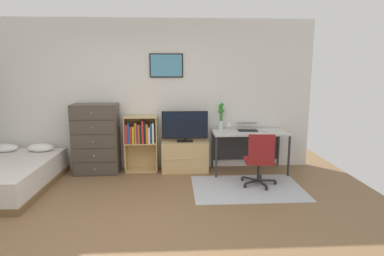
% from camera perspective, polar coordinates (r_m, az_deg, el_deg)
% --- Properties ---
extents(ground_plane, '(7.20, 7.20, 0.00)m').
position_cam_1_polar(ground_plane, '(4.03, -10.87, -17.06)').
color(ground_plane, brown).
extents(wall_back_with_posters, '(6.12, 0.09, 2.70)m').
position_cam_1_polar(wall_back_with_posters, '(6.01, -8.28, 5.66)').
color(wall_back_with_posters, silver).
rests_on(wall_back_with_posters, ground_plane).
extents(area_rug, '(1.70, 1.20, 0.01)m').
position_cam_1_polar(area_rug, '(5.25, 9.64, -10.24)').
color(area_rug, '#B2B7BC').
rests_on(area_rug, ground_plane).
extents(bed, '(1.42, 1.95, 0.55)m').
position_cam_1_polar(bed, '(5.84, -30.06, -7.19)').
color(bed, brown).
rests_on(bed, ground_plane).
extents(dresser, '(0.78, 0.46, 1.23)m').
position_cam_1_polar(dresser, '(5.99, -16.35, -1.83)').
color(dresser, '#4C4238').
rests_on(dresser, ground_plane).
extents(bookshelf, '(0.58, 0.30, 1.00)m').
position_cam_1_polar(bookshelf, '(5.91, -8.92, -1.75)').
color(bookshelf, tan).
rests_on(bookshelf, ground_plane).
extents(tv_stand, '(0.83, 0.41, 0.55)m').
position_cam_1_polar(tv_stand, '(5.93, -1.24, -4.91)').
color(tv_stand, tan).
rests_on(tv_stand, ground_plane).
extents(television, '(0.81, 0.16, 0.55)m').
position_cam_1_polar(television, '(5.78, -1.25, 0.26)').
color(television, black).
rests_on(television, tv_stand).
extents(desk, '(1.31, 0.63, 0.74)m').
position_cam_1_polar(desk, '(5.96, 9.80, -1.65)').
color(desk, silver).
rests_on(desk, ground_plane).
extents(office_chair, '(0.57, 0.58, 0.86)m').
position_cam_1_polar(office_chair, '(5.22, 11.72, -5.20)').
color(office_chair, '#232326').
rests_on(office_chair, ground_plane).
extents(laptop, '(0.39, 0.42, 0.16)m').
position_cam_1_polar(laptop, '(5.92, 9.61, 0.16)').
color(laptop, '#B7B7BC').
rests_on(laptop, desk).
extents(computer_mouse, '(0.06, 0.10, 0.03)m').
position_cam_1_polar(computer_mouse, '(5.88, 12.40, -0.46)').
color(computer_mouse, silver).
rests_on(computer_mouse, desk).
extents(bamboo_vase, '(0.11, 0.11, 0.48)m').
position_cam_1_polar(bamboo_vase, '(5.95, 5.07, 2.18)').
color(bamboo_vase, silver).
rests_on(bamboo_vase, desk).
extents(wine_glass, '(0.07, 0.07, 0.18)m').
position_cam_1_polar(wine_glass, '(5.73, 6.42, 0.63)').
color(wine_glass, silver).
rests_on(wine_glass, desk).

